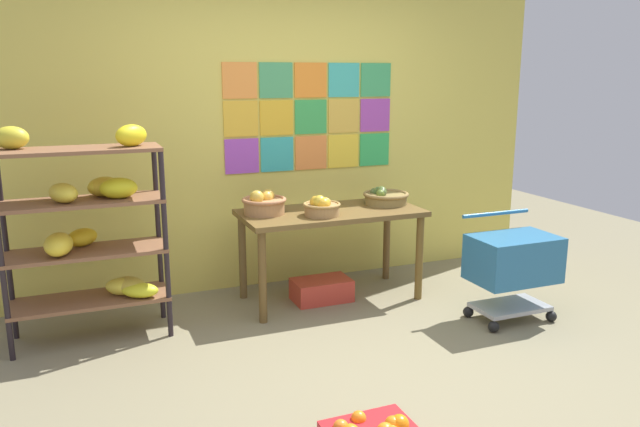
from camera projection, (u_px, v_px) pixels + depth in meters
The scene contains 9 objects.
ground at pixel (376, 367), 3.84m from camera, with size 9.56×9.56×0.00m, color #7D7557.
back_wall_with_art at pixel (281, 111), 5.15m from camera, with size 4.84×0.07×2.95m.
banana_shelf_unit at pixel (90, 222), 4.12m from camera, with size 1.03×0.47×1.46m.
display_table at pixel (331, 222), 4.89m from camera, with size 1.43×0.67×0.73m.
fruit_basket_back_right at pixel (321, 206), 4.68m from camera, with size 0.29×0.29×0.16m.
fruit_basket_centre at pixel (264, 203), 4.74m from camera, with size 0.34×0.34×0.19m.
fruit_basket_right at pixel (385, 197), 5.10m from camera, with size 0.38×0.38×0.15m.
produce_crate_under_table at pixel (322, 290), 4.96m from camera, with size 0.46×0.28×0.18m, color #C73B2C.
shopping_cart at pixel (513, 262), 4.50m from camera, with size 0.61×0.45×0.77m.
Camera 1 is at (-1.65, -3.15, 1.78)m, focal length 34.68 mm.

